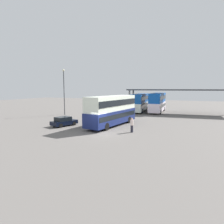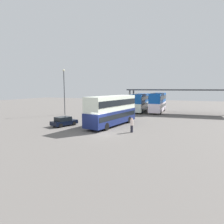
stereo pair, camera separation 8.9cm
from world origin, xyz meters
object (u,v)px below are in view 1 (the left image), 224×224
parked_hatchback (64,121)px  double_decker_near_canopy (140,102)px  double_decker_mid_row (158,102)px  lamppost_tall (64,87)px  double_decker_main (112,109)px  pedestrian_waiting (132,125)px

parked_hatchback → double_decker_near_canopy: bearing=3.7°
double_decker_mid_row → lamppost_tall: bearing=123.4°
double_decker_main → lamppost_tall: bearing=71.0°
double_decker_main → double_decker_near_canopy: double_decker_main is taller
double_decker_main → double_decker_near_canopy: (-0.77, 18.51, -0.12)m
double_decker_main → lamppost_tall: 15.66m
double_decker_near_canopy → double_decker_main: bearing=178.4°
double_decker_near_canopy → parked_hatchback: bearing=161.6°
double_decker_mid_row → double_decker_near_canopy: bearing=93.1°
double_decker_main → double_decker_near_canopy: bearing=11.0°
double_decker_near_canopy → double_decker_mid_row: 4.06m
parked_hatchback → pedestrian_waiting: pedestrian_waiting is taller
double_decker_near_canopy → lamppost_tall: lamppost_tall is taller
double_decker_main → double_decker_mid_row: 19.12m
double_decker_mid_row → lamppost_tall: (-16.84, -11.73, 3.31)m
parked_hatchback → double_decker_mid_row: double_decker_mid_row is taller
double_decker_near_canopy → pedestrian_waiting: (4.75, -21.65, -1.33)m
lamppost_tall → double_decker_mid_row: bearing=34.9°
double_decker_main → lamppost_tall: lamppost_tall is taller
double_decker_main → double_decker_near_canopy: 18.53m
lamppost_tall → pedestrian_waiting: 20.87m
parked_hatchback → pedestrian_waiting: (10.29, -0.15, 0.25)m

